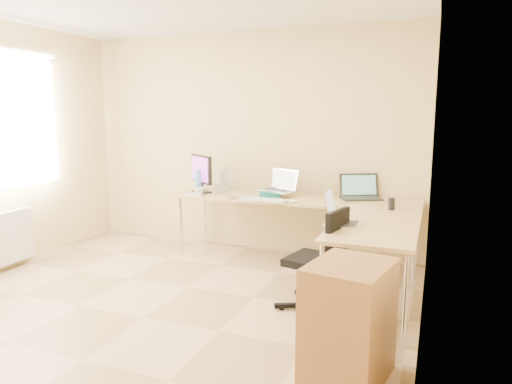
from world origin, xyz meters
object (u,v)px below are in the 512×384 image
at_px(laptop_center, 279,181).
at_px(cabinet, 349,324).
at_px(desk_return, 373,268).
at_px(water_bottle, 198,182).
at_px(office_chair, 314,252).
at_px(keyboard, 265,200).
at_px(desk_fan, 229,180).
at_px(mug, 199,192).
at_px(laptop_return, 344,211).
at_px(monitor, 202,174).
at_px(laptop_black, 362,187).
at_px(desk_main, 295,230).

xyz_separation_m(laptop_center, cabinet, (1.18, -2.17, -0.55)).
bearing_deg(desk_return, laptop_center, 138.80).
distance_m(water_bottle, office_chair, 1.93).
xyz_separation_m(water_bottle, cabinet, (2.07, -1.95, -0.51)).
bearing_deg(keyboard, cabinet, -49.10).
bearing_deg(desk_fan, mug, -104.11).
distance_m(laptop_return, office_chair, 0.43).
height_order(monitor, laptop_return, monitor).
distance_m(monitor, keyboard, 0.93).
bearing_deg(laptop_black, office_chair, -122.78).
bearing_deg(laptop_black, cabinet, -108.55).
bearing_deg(laptop_center, desk_fan, -170.13).
height_order(laptop_return, office_chair, laptop_return).
height_order(keyboard, mug, mug).
bearing_deg(monitor, water_bottle, -38.77).
bearing_deg(water_bottle, keyboard, -7.39).
distance_m(desk_return, cabinet, 1.13).
relative_size(desk_return, laptop_black, 3.05).
distance_m(desk_main, cabinet, 2.35).
height_order(desk_main, desk_return, same).
relative_size(laptop_center, mug, 3.50).
distance_m(keyboard, cabinet, 2.24).
height_order(monitor, laptop_black, monitor).
relative_size(desk_main, laptop_black, 6.22).
xyz_separation_m(mug, office_chair, (1.54, -0.89, -0.28)).
bearing_deg(mug, monitor, 111.90).
xyz_separation_m(water_bottle, desk_fan, (0.20, 0.39, -0.02)).
height_order(keyboard, office_chair, office_chair).
bearing_deg(laptop_black, desk_fan, 153.64).
height_order(laptop_black, cabinet, laptop_black).
bearing_deg(laptop_center, monitor, -151.43).
bearing_deg(desk_fan, office_chair, -43.88).
xyz_separation_m(keyboard, cabinet, (1.22, -1.84, -0.38)).
relative_size(laptop_center, water_bottle, 1.34).
xyz_separation_m(laptop_center, mug, (-0.82, -0.33, -0.12)).
distance_m(desk_return, laptop_return, 0.55).
bearing_deg(laptop_return, desk_return, -74.41).
bearing_deg(keyboard, water_bottle, 179.85).
bearing_deg(keyboard, laptop_black, 34.29).
xyz_separation_m(desk_main, keyboard, (-0.25, -0.30, 0.38)).
relative_size(mug, desk_fan, 0.45).
relative_size(monitor, laptop_return, 1.44).
bearing_deg(desk_main, monitor, -177.50).
relative_size(mug, laptop_return, 0.30).
bearing_deg(desk_fan, cabinet, -50.61).
height_order(desk_fan, laptop_return, same).
bearing_deg(laptop_center, keyboard, -74.44).
relative_size(laptop_black, keyboard, 0.86).
relative_size(keyboard, laptop_return, 1.37).
height_order(mug, office_chair, office_chair).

